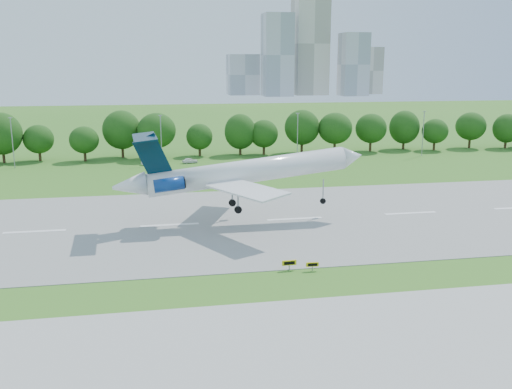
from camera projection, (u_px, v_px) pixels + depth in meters
name	position (u px, v px, depth m)	size (l,w,h in m)	color
ground	(346.00, 274.00, 68.06)	(600.00, 600.00, 0.00)	#2B6A1C
runway	(295.00, 219.00, 92.02)	(400.00, 45.00, 0.08)	gray
taxiway	(412.00, 345.00, 50.79)	(400.00, 23.00, 0.08)	#ADADA8
tree_line	(235.00, 133.00, 154.89)	(288.40, 8.40, 10.40)	#382314
light_poles	(231.00, 137.00, 144.83)	(175.90, 0.25, 12.19)	gray
skyline	(305.00, 56.00, 453.28)	(127.00, 52.00, 80.00)	#B2B2B7
airliner	(236.00, 172.00, 88.44)	(40.15, 29.07, 12.53)	white
taxi_sign_left	(289.00, 263.00, 69.12)	(1.79, 0.31, 1.25)	gray
taxi_sign_centre	(312.00, 265.00, 68.91)	(1.56, 0.26, 1.09)	gray
service_vehicle_a	(148.00, 163.00, 141.43)	(1.23, 3.52, 1.16)	silver
service_vehicle_b	(190.00, 161.00, 143.86)	(1.57, 3.91, 1.33)	white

